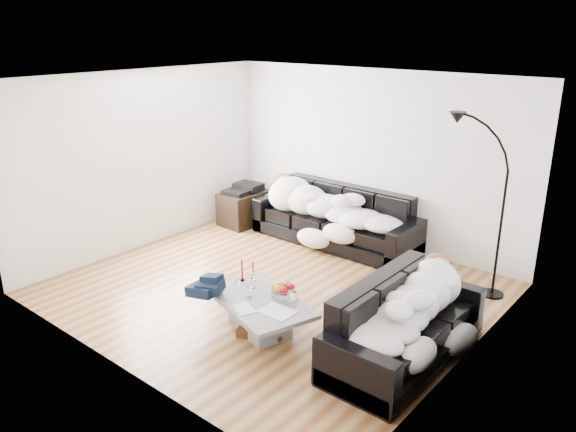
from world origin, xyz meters
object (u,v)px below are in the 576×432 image
Objects in this scene: sofa_back at (335,217)px; wine_glass_c at (249,290)px; shoes at (259,333)px; coffee_table at (259,315)px; candle_left at (242,271)px; fruit_bowl at (284,290)px; sleeper_back at (334,204)px; candle_right at (253,271)px; floor_lamp at (501,221)px; wine_glass_a at (253,280)px; wine_glass_b at (237,285)px; sleeper_right at (408,301)px; av_cabinet at (245,208)px; sofa_right at (406,322)px; stereo at (244,188)px.

sofa_back is 2.80m from wine_glass_c.
sofa_back is 2.95m from shoes.
candle_left is at bearing 154.61° from coffee_table.
fruit_bowl is at bearing 42.72° from wine_glass_c.
sleeper_back is 1.72× the size of coffee_table.
candle_right is 0.12× the size of floor_lamp.
wine_glass_a is at bearing 146.18° from coffee_table.
wine_glass_b is 0.28m from candle_left.
coffee_table is at bearing -33.82° from wine_glass_a.
sofa_back is 9.99× the size of candle_left.
wine_glass_a is 1.21× the size of wine_glass_b.
coffee_table is at bearing 110.28° from sleeper_right.
floor_lamp is at bearing 56.67° from fruit_bowl.
wine_glass_b is 3.30m from av_cabinet.
av_cabinet is at bearing 132.52° from wine_glass_b.
wine_glass_a is 0.19m from wine_glass_b.
wine_glass_b is 0.32× the size of shoes.
wine_glass_a is at bearing 102.53° from sofa_right.
sofa_back is 2.39m from candle_right.
wine_glass_b is at bearing -178.54° from coffee_table.
stereo is at bearing 134.73° from wine_glass_c.
stereo is at bearing -173.85° from sleeper_back.
sleeper_back is 1.30× the size of sleeper_right.
sofa_right is 1.59m from coffee_table.
stereo is at bearing 136.40° from coffee_table.
sleeper_back is 1.13× the size of floor_lamp.
stereo reaches higher than candle_right.
candle_right is at bearing 169.43° from fruit_bowl.
floor_lamp is at bearing 3.69° from av_cabinet.
floor_lamp is at bearing -4.12° from sofa_back.
candle_left is (-1.94, -0.33, 0.10)m from sofa_right.
floor_lamp is at bearing 46.00° from shoes.
sleeper_back reaches higher than fruit_bowl.
stereo is at bearing 133.39° from candle_left.
coffee_table is 0.66× the size of floor_lamp.
wine_glass_b is at bearing -52.43° from stereo.
sofa_back is at bearing 101.62° from wine_glass_b.
sleeper_back is 8.45× the size of candle_left.
av_cabinet is at bearing 64.99° from sleeper_right.
sofa_back is 11.45× the size of candle_right.
candle_left is (-0.36, 0.26, 0.04)m from wine_glass_c.
sofa_right is 4.49× the size of stereo.
av_cabinet is (-2.30, 2.26, -0.19)m from wine_glass_a.
wine_glass_a is at bearing 128.18° from shoes.
wine_glass_c is 3.47m from stereo.
wine_glass_b is (-1.79, -0.55, -0.18)m from sleeper_right.
floor_lamp is at bearing -5.36° from sofa_right.
av_cabinet is (-4.02, 1.88, -0.12)m from sofa_right.
candle_left is at bearing -51.57° from stereo.
coffee_table is at bearing -72.00° from sofa_back.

